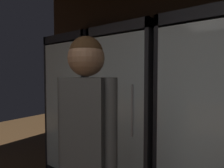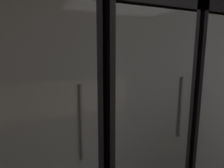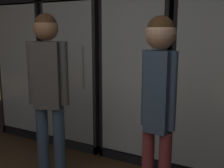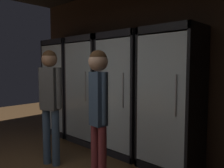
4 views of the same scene
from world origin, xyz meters
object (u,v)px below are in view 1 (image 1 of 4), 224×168
cooler_center (207,124)px  cooler_far_left (81,106)px  cooler_left (130,114)px  shopper_near (87,141)px

cooler_center → cooler_far_left: bearing=-179.9°
cooler_left → cooler_center: 0.83m
cooler_center → cooler_left: bearing=180.0°
cooler_far_left → cooler_left: (0.83, 0.00, -0.01)m
cooler_far_left → shopper_near: size_ratio=1.19×
cooler_left → shopper_near: size_ratio=1.19×
cooler_far_left → cooler_left: 0.83m
cooler_left → cooler_far_left: bearing=-179.9°
cooler_center → shopper_near: 1.21m
cooler_center → shopper_near: (-0.46, -1.11, 0.07)m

